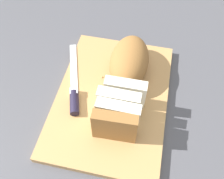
# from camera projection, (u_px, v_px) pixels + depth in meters

# --- Properties ---
(ground_plane) EXTENTS (3.00, 3.00, 0.00)m
(ground_plane) POSITION_uv_depth(u_px,v_px,m) (112.00, 100.00, 0.68)
(ground_plane) COLOR #4C4C51
(cutting_board) EXTENTS (0.44, 0.32, 0.02)m
(cutting_board) POSITION_uv_depth(u_px,v_px,m) (112.00, 98.00, 0.67)
(cutting_board) COLOR tan
(cutting_board) RESTS_ON ground_plane
(bread_loaf) EXTENTS (0.32, 0.12, 0.09)m
(bread_loaf) POSITION_uv_depth(u_px,v_px,m) (126.00, 77.00, 0.64)
(bread_loaf) COLOR #996633
(bread_loaf) RESTS_ON cutting_board
(bread_knife) EXTENTS (0.25, 0.11, 0.02)m
(bread_knife) POSITION_uv_depth(u_px,v_px,m) (74.00, 94.00, 0.65)
(bread_knife) COLOR silver
(bread_knife) RESTS_ON cutting_board
(crumb_near_knife) EXTENTS (0.00, 0.00, 0.00)m
(crumb_near_knife) POSITION_uv_depth(u_px,v_px,m) (102.00, 77.00, 0.70)
(crumb_near_knife) COLOR tan
(crumb_near_knife) RESTS_ON cutting_board
(crumb_near_loaf) EXTENTS (0.01, 0.01, 0.01)m
(crumb_near_loaf) POSITION_uv_depth(u_px,v_px,m) (103.00, 101.00, 0.65)
(crumb_near_loaf) COLOR tan
(crumb_near_loaf) RESTS_ON cutting_board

